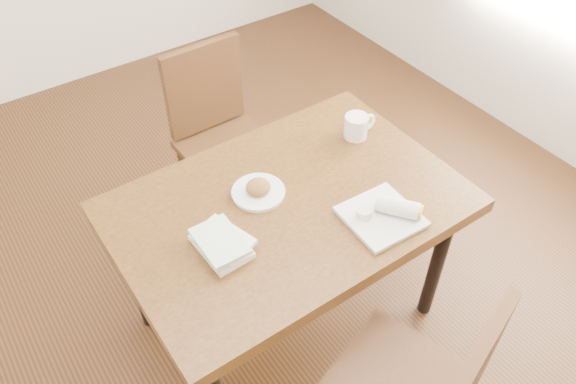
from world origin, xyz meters
TOP-DOWN VIEW (x-y plane):
  - ground at (0.00, 0.00)m, footprint 4.00×5.00m
  - table at (0.00, 0.00)m, footprint 1.29×0.88m
  - chair_far at (0.12, 0.77)m, footprint 0.43×0.43m
  - plate_scone at (-0.07, 0.10)m, footprint 0.20×0.20m
  - coffee_mug at (0.46, 0.16)m, footprint 0.15×0.10m
  - plate_burrito at (0.24, -0.27)m, footprint 0.26×0.26m
  - book_stack at (-0.32, -0.06)m, footprint 0.19×0.23m

SIDE VIEW (x-z plane):
  - ground at x=0.00m, z-range -0.01..0.00m
  - chair_far at x=0.12m, z-range 0.07..1.03m
  - table at x=0.00m, z-range 0.30..1.05m
  - plate_scone at x=-0.07m, z-range 0.74..0.80m
  - plate_burrito at x=0.24m, z-range 0.73..0.82m
  - book_stack at x=-0.32m, z-range 0.75..0.80m
  - coffee_mug at x=0.46m, z-range 0.75..0.85m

